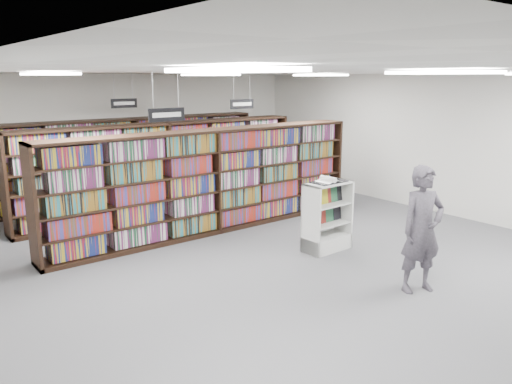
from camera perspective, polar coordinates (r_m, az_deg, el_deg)
floor at (r=8.90m, az=2.19°, el=-7.45°), size 12.00×12.00×0.00m
ceiling at (r=8.35m, az=2.38°, el=13.61°), size 10.00×12.00×0.10m
wall_back at (r=13.58m, az=-14.36°, el=6.18°), size 10.00×0.10×3.20m
wall_right at (r=12.28m, az=20.49°, el=5.10°), size 0.10×12.00×3.20m
bookshelf_row_near at (r=10.17m, az=-5.03°, el=1.25°), size 7.00×0.60×2.10m
bookshelf_row_mid at (r=11.87m, az=-10.30°, el=2.77°), size 7.00×0.60×2.10m
bookshelf_row_far at (r=13.38m, az=-13.71°, el=3.74°), size 7.00×0.60×2.10m
aisle_sign_left at (r=8.36m, az=-10.18°, el=8.83°), size 0.65×0.02×0.80m
aisle_sign_right at (r=11.65m, az=-1.61°, el=10.12°), size 0.65×0.02×0.80m
aisle_sign_center at (r=12.39m, az=-14.85°, el=9.87°), size 0.65×0.02×0.80m
troffer_front_left at (r=4.14m, az=-2.66°, el=13.77°), size 0.60×1.20×0.04m
troffer_front_center at (r=6.36m, az=20.57°, el=12.68°), size 0.60×1.20×0.04m
troffer_back_left at (r=8.71m, az=-22.52°, el=12.37°), size 0.60×1.20×0.04m
troffer_back_center at (r=9.96m, az=-5.27°, el=13.22°), size 0.60×1.20×0.04m
troffer_back_right at (r=11.86m, az=7.34°, el=13.11°), size 0.60×1.20×0.04m
endcap_display at (r=9.25m, az=7.96°, el=-3.85°), size 0.92×0.48×1.27m
open_book at (r=9.04m, az=8.31°, el=1.31°), size 0.65×0.39×0.13m
shopper at (r=7.67m, az=18.45°, el=-4.09°), size 0.80×0.65×1.89m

